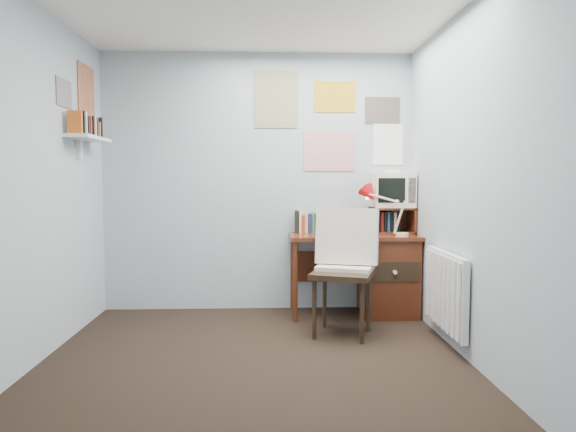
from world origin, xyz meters
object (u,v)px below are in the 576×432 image
(desk_chair, at_px, (342,274))
(radiator, at_px, (446,291))
(desk_lamp, at_px, (403,213))
(tv_riser, at_px, (392,220))
(wall_shelf, at_px, (89,138))
(crt_tv, at_px, (392,188))
(desk, at_px, (382,272))

(desk_chair, xyz_separation_m, radiator, (0.76, -0.28, -0.08))
(desk_lamp, height_order, tv_riser, desk_lamp)
(wall_shelf, bearing_deg, radiator, -10.89)
(desk_lamp, distance_m, crt_tv, 0.37)
(wall_shelf, bearing_deg, desk, 8.40)
(desk_lamp, xyz_separation_m, wall_shelf, (-2.72, -0.21, 0.65))
(desk_lamp, distance_m, tv_riser, 0.29)
(desk, distance_m, desk_chair, 0.80)
(desk_lamp, relative_size, wall_shelf, 0.68)
(tv_riser, relative_size, crt_tv, 1.05)
(crt_tv, bearing_deg, desk_chair, -126.08)
(desk_chair, xyz_separation_m, crt_tv, (0.59, 0.78, 0.69))
(desk_chair, bearing_deg, wall_shelf, -167.67)
(radiator, distance_m, wall_shelf, 3.15)
(tv_riser, bearing_deg, wall_shelf, -169.68)
(tv_riser, xyz_separation_m, crt_tv, (0.01, 0.02, 0.31))
(desk_chair, height_order, wall_shelf, wall_shelf)
(wall_shelf, bearing_deg, desk_chair, -7.22)
(desk_chair, relative_size, desk_lamp, 2.40)
(desk, xyz_separation_m, wall_shelf, (-2.57, -0.38, 1.21))
(tv_riser, relative_size, wall_shelf, 0.65)
(crt_tv, xyz_separation_m, radiator, (0.16, -1.06, -0.77))
(desk, height_order, tv_riser, tv_riser)
(desk_lamp, height_order, radiator, desk_lamp)
(tv_riser, height_order, radiator, tv_riser)
(desk, height_order, radiator, desk)
(desk, relative_size, tv_riser, 3.00)
(tv_riser, bearing_deg, desk_lamp, -84.09)
(tv_riser, height_order, wall_shelf, wall_shelf)
(tv_riser, xyz_separation_m, wall_shelf, (-2.69, -0.49, 0.74))
(desk, height_order, desk_lamp, desk_lamp)
(desk, height_order, crt_tv, crt_tv)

